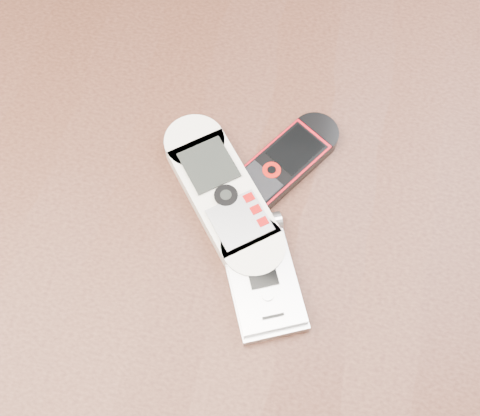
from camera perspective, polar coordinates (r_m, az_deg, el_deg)
name	(u,v)px	position (r m, az deg, el deg)	size (l,w,h in m)	color
ground	(237,382)	(1.28, -0.23, -14.63)	(4.00, 4.00, 0.00)	#472B19
table	(235,257)	(0.65, -0.43, -4.23)	(1.20, 0.80, 0.75)	black
nokia_white	(223,194)	(0.55, -1.48, 1.18)	(0.05, 0.16, 0.02)	silver
nokia_black_red	(278,168)	(0.57, 3.26, 3.42)	(0.04, 0.13, 0.01)	black
motorola_razr	(263,280)	(0.53, 1.97, -6.14)	(0.05, 0.10, 0.02)	silver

